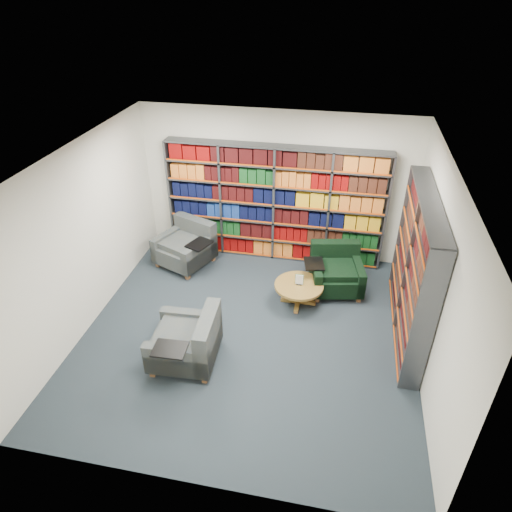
% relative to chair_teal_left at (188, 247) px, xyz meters
% --- Properties ---
extents(room_shell, '(5.02, 5.02, 2.82)m').
position_rel_chair_teal_left_xyz_m(room_shell, '(1.56, -1.79, 1.07)').
color(room_shell, '#1C252F').
rests_on(room_shell, ground).
extents(bookshelf_back, '(4.00, 0.28, 2.20)m').
position_rel_chair_teal_left_xyz_m(bookshelf_back, '(1.56, 0.56, 0.77)').
color(bookshelf_back, '#47494F').
rests_on(bookshelf_back, ground).
extents(bookshelf_right, '(0.28, 2.50, 2.20)m').
position_rel_chair_teal_left_xyz_m(bookshelf_right, '(3.90, -1.19, 0.77)').
color(bookshelf_right, '#47494F').
rests_on(bookshelf_right, ground).
extents(chair_teal_left, '(1.20, 1.17, 0.82)m').
position_rel_chair_teal_left_xyz_m(chair_teal_left, '(0.00, 0.00, 0.00)').
color(chair_teal_left, '#081B39').
rests_on(chair_teal_left, ground).
extents(chair_green_right, '(1.09, 1.00, 0.78)m').
position_rel_chair_teal_left_xyz_m(chair_green_right, '(2.79, -0.28, -0.02)').
color(chair_green_right, black).
rests_on(chair_green_right, ground).
extents(chair_teal_front, '(0.94, 1.08, 0.82)m').
position_rel_chair_teal_left_xyz_m(chair_teal_front, '(0.88, -2.50, 0.00)').
color(chair_teal_front, '#081B39').
rests_on(chair_teal_front, ground).
extents(coffee_table, '(0.81, 0.81, 0.57)m').
position_rel_chair_teal_left_xyz_m(coffee_table, '(2.22, -0.88, -0.02)').
color(coffee_table, olive).
rests_on(coffee_table, ground).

